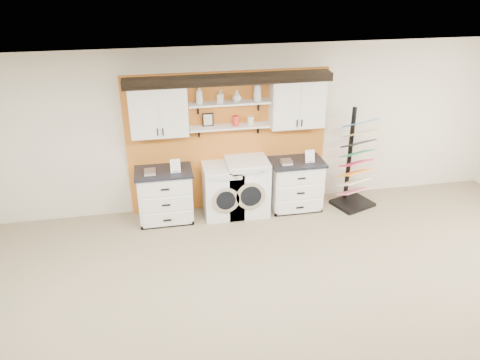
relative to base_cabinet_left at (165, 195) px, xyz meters
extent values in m
plane|color=white|center=(1.13, -3.64, 2.34)|extent=(10.00, 10.00, 0.00)
plane|color=silver|center=(1.13, 0.36, 0.94)|extent=(10.00, 0.00, 10.00)
cube|color=#C06920|center=(1.13, 0.32, 0.74)|extent=(3.40, 0.07, 2.40)
cube|color=silver|center=(0.00, 0.16, 1.42)|extent=(0.90, 0.34, 0.84)
cube|color=silver|center=(-0.22, -0.02, 1.42)|extent=(0.42, 0.01, 0.78)
cube|color=silver|center=(0.22, -0.02, 1.42)|extent=(0.42, 0.01, 0.78)
cube|color=silver|center=(2.26, 0.16, 1.42)|extent=(0.90, 0.34, 0.84)
cube|color=silver|center=(2.04, -0.02, 1.42)|extent=(0.42, 0.01, 0.78)
cube|color=silver|center=(2.48, -0.02, 1.42)|extent=(0.42, 0.01, 0.78)
cube|color=silver|center=(1.13, 0.16, 1.07)|extent=(1.32, 0.28, 0.03)
cube|color=silver|center=(1.13, 0.16, 1.47)|extent=(1.32, 0.28, 0.03)
cube|color=black|center=(1.13, 0.18, 1.87)|extent=(3.30, 0.40, 0.10)
cube|color=black|center=(1.13, -0.01, 1.81)|extent=(3.30, 0.04, 0.04)
cube|color=black|center=(0.78, 0.21, 1.20)|extent=(0.18, 0.02, 0.22)
cube|color=beige|center=(0.78, 0.20, 1.20)|extent=(0.14, 0.01, 0.18)
cylinder|color=red|center=(1.23, 0.16, 1.17)|extent=(0.11, 0.11, 0.16)
cylinder|color=silver|center=(1.48, 0.16, 1.16)|extent=(0.10, 0.10, 0.14)
cube|color=silver|center=(0.00, 0.01, -0.02)|extent=(0.87, 0.60, 0.87)
cube|color=black|center=(0.00, -0.26, -0.42)|extent=(0.87, 0.06, 0.07)
cube|color=black|center=(0.00, 0.01, 0.44)|extent=(0.93, 0.66, 0.04)
cube|color=silver|center=(0.00, -0.30, 0.26)|extent=(0.79, 0.02, 0.24)
cube|color=silver|center=(0.00, -0.30, -0.02)|extent=(0.79, 0.02, 0.24)
cube|color=silver|center=(0.00, -0.30, -0.30)|extent=(0.79, 0.02, 0.24)
cube|color=silver|center=(2.26, 0.01, -0.03)|extent=(0.86, 0.60, 0.86)
cube|color=black|center=(2.26, -0.26, -0.42)|extent=(0.86, 0.06, 0.07)
cube|color=black|center=(2.26, 0.01, 0.42)|extent=(0.92, 0.66, 0.04)
cube|color=silver|center=(2.26, -0.30, 0.25)|extent=(0.78, 0.02, 0.24)
cube|color=silver|center=(2.26, -0.30, -0.03)|extent=(0.78, 0.02, 0.24)
cube|color=silver|center=(2.26, -0.30, -0.30)|extent=(0.78, 0.02, 0.24)
cube|color=white|center=(0.97, 0.01, 0.00)|extent=(0.65, 0.66, 0.90)
cube|color=silver|center=(0.97, -0.33, 0.38)|extent=(0.55, 0.02, 0.10)
cylinder|color=silver|center=(0.97, -0.33, -0.02)|extent=(0.46, 0.05, 0.46)
cylinder|color=black|center=(0.97, -0.35, -0.02)|extent=(0.32, 0.03, 0.32)
cube|color=white|center=(1.39, 0.01, 0.04)|extent=(0.70, 0.66, 0.98)
cube|color=silver|center=(1.39, -0.33, 0.46)|extent=(0.60, 0.02, 0.10)
cylinder|color=silver|center=(1.39, -0.33, 0.02)|extent=(0.50, 0.05, 0.50)
cylinder|color=black|center=(1.39, -0.35, 0.02)|extent=(0.35, 0.03, 0.35)
cube|color=black|center=(3.31, -0.14, -0.42)|extent=(0.79, 0.73, 0.06)
cube|color=black|center=(3.24, 0.05, 0.46)|extent=(0.07, 0.07, 1.72)
cube|color=#EC697E|center=(3.30, -0.12, -0.19)|extent=(0.61, 0.47, 0.15)
cube|color=silver|center=(3.30, -0.12, 0.00)|extent=(0.61, 0.47, 0.15)
cube|color=#FF9F1A|center=(3.30, -0.12, 0.18)|extent=(0.61, 0.47, 0.15)
cube|color=#DF1A45|center=(3.30, -0.12, 0.36)|extent=(0.61, 0.47, 0.15)
cube|color=#24875B|center=(3.30, -0.12, 0.54)|extent=(0.61, 0.47, 0.15)
cube|color=black|center=(3.30, -0.12, 0.73)|extent=(0.61, 0.47, 0.15)
cube|color=#AF9149|center=(3.30, -0.12, 0.91)|extent=(0.61, 0.47, 0.15)
cube|color=#2F69A5|center=(3.30, -0.12, 1.09)|extent=(0.61, 0.47, 0.15)
imported|color=silver|center=(0.65, 0.16, 1.63)|extent=(0.15, 0.15, 0.29)
imported|color=silver|center=(0.99, 0.16, 1.59)|extent=(0.12, 0.12, 0.20)
imported|color=silver|center=(1.25, 0.16, 1.58)|extent=(0.18, 0.18, 0.19)
imported|color=silver|center=(1.59, 0.16, 1.66)|extent=(0.18, 0.18, 0.34)
camera|label=1|loc=(-0.08, -7.01, 3.63)|focal=35.00mm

